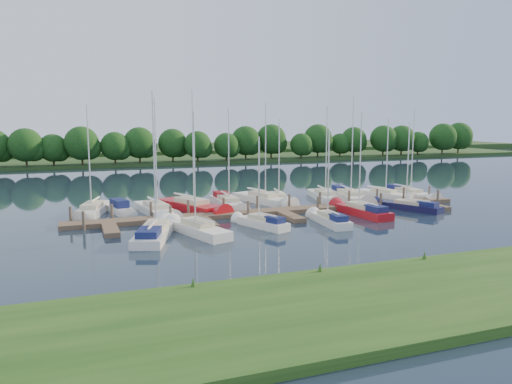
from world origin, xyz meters
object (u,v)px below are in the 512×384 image
object	(u,v)px
motorboat	(120,210)
sailboat_s_2	(262,224)
dock	(281,212)
sailboat_n_0	(92,212)
sailboat_n_5	(264,200)

from	to	relation	value
motorboat	sailboat_s_2	distance (m)	15.10
motorboat	dock	bearing A→B (deg)	144.32
dock	sailboat_s_2	xyz separation A→B (m)	(-3.81, -4.69, 0.12)
sailboat_n_0	motorboat	bearing A→B (deg)	-169.88
sailboat_n_5	sailboat_s_2	distance (m)	12.29
dock	sailboat_n_0	world-z (taller)	sailboat_n_0
sailboat_n_0	sailboat_n_5	size ratio (longest dim) A/B	0.96
sailboat_n_0	sailboat_s_2	world-z (taller)	sailboat_n_0
dock	sailboat_n_0	xyz separation A→B (m)	(-17.03, 6.32, 0.08)
sailboat_n_5	sailboat_n_0	bearing A→B (deg)	-18.15
motorboat	sailboat_s_2	xyz separation A→B (m)	(10.67, -10.68, -0.03)
dock	motorboat	xyz separation A→B (m)	(-14.48, 5.99, 0.15)
motorboat	sailboat_n_5	xyz separation A→B (m)	(15.28, 0.71, -0.07)
dock	sailboat_n_5	distance (m)	6.75
sailboat_n_5	dock	bearing A→B (deg)	63.82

